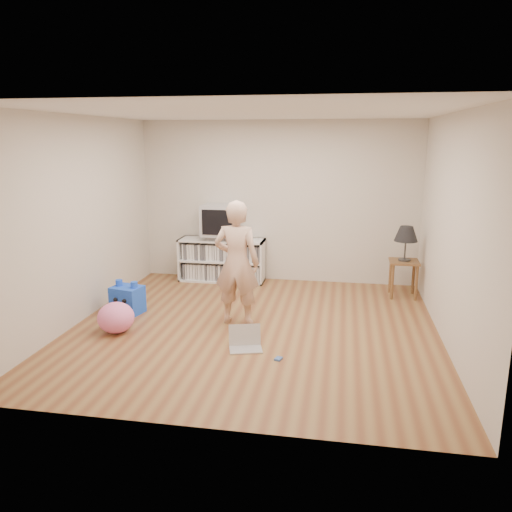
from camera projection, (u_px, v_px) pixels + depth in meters
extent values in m
plane|color=brown|center=(254.00, 328.00, 6.24)|extent=(4.50, 4.50, 0.00)
cube|color=beige|center=(278.00, 202.00, 8.09)|extent=(4.50, 0.02, 2.60)
cube|color=beige|center=(201.00, 275.00, 3.78)|extent=(4.50, 0.02, 2.60)
cube|color=beige|center=(79.00, 220.00, 6.32)|extent=(0.02, 4.50, 2.60)
cube|color=beige|center=(452.00, 231.00, 5.56)|extent=(0.02, 4.50, 2.60)
cube|color=white|center=(253.00, 112.00, 5.64)|extent=(4.50, 4.50, 0.01)
cube|color=white|center=(225.00, 257.00, 8.44)|extent=(1.40, 0.03, 0.70)
cube|color=white|center=(182.00, 258.00, 8.36)|extent=(0.03, 0.45, 0.70)
cube|color=white|center=(263.00, 262.00, 8.13)|extent=(0.03, 0.45, 0.70)
cube|color=white|center=(222.00, 279.00, 8.32)|extent=(1.40, 0.45, 0.03)
cube|color=white|center=(222.00, 260.00, 8.24)|extent=(1.34, 0.45, 0.03)
cube|color=white|center=(222.00, 240.00, 8.17)|extent=(1.40, 0.45, 0.03)
cube|color=silver|center=(222.00, 260.00, 8.24)|extent=(1.26, 0.36, 0.64)
cube|color=gray|center=(222.00, 237.00, 8.15)|extent=(0.45, 0.35, 0.07)
cube|color=#ACACB1|center=(221.00, 220.00, 8.09)|extent=(0.60, 0.52, 0.50)
cube|color=black|center=(217.00, 223.00, 7.83)|extent=(0.50, 0.01, 0.40)
cylinder|color=brown|center=(392.00, 282.00, 7.29)|extent=(0.04, 0.04, 0.52)
cylinder|color=brown|center=(416.00, 283.00, 7.23)|extent=(0.04, 0.04, 0.52)
cylinder|color=brown|center=(390.00, 276.00, 7.62)|extent=(0.04, 0.04, 0.52)
cylinder|color=brown|center=(413.00, 277.00, 7.56)|extent=(0.04, 0.04, 0.52)
cube|color=brown|center=(404.00, 262.00, 7.36)|extent=(0.42, 0.42, 0.03)
cylinder|color=#333333|center=(404.00, 260.00, 7.36)|extent=(0.18, 0.18, 0.02)
cylinder|color=#333333|center=(405.00, 248.00, 7.32)|extent=(0.02, 0.02, 0.32)
imported|color=beige|center=(237.00, 263.00, 6.23)|extent=(0.59, 0.40, 1.58)
cube|color=silver|center=(246.00, 349.00, 5.59)|extent=(0.42, 0.34, 0.02)
cube|color=silver|center=(245.00, 335.00, 5.68)|extent=(0.37, 0.17, 0.24)
cube|color=black|center=(245.00, 335.00, 5.68)|extent=(0.32, 0.14, 0.19)
cube|color=#3E61A7|center=(278.00, 359.00, 5.34)|extent=(0.09, 0.11, 0.02)
cube|color=blue|center=(128.00, 300.00, 6.74)|extent=(0.45, 0.39, 0.37)
cylinder|color=blue|center=(119.00, 283.00, 6.73)|extent=(0.09, 0.09, 0.08)
cylinder|color=blue|center=(134.00, 285.00, 6.64)|extent=(0.09, 0.09, 0.08)
sphere|color=black|center=(115.00, 300.00, 6.61)|extent=(0.06, 0.06, 0.06)
sphere|color=black|center=(124.00, 301.00, 6.56)|extent=(0.06, 0.06, 0.06)
ellipsoid|color=pink|center=(116.00, 318.00, 6.06)|extent=(0.45, 0.45, 0.38)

